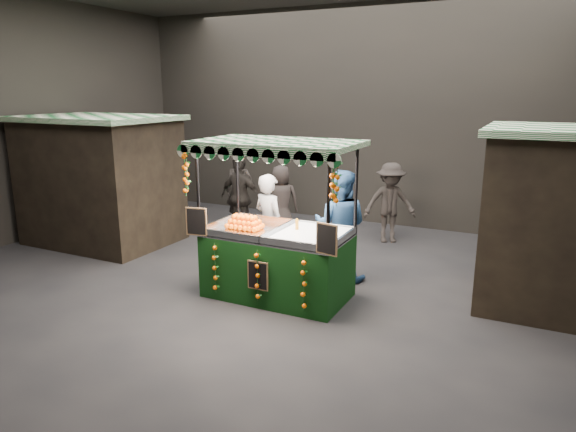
% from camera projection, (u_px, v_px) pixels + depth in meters
% --- Properties ---
extents(ground, '(12.00, 12.00, 0.00)m').
position_uv_depth(ground, '(267.00, 292.00, 8.11)').
color(ground, black).
rests_on(ground, ground).
extents(market_hall, '(12.10, 10.10, 5.05)m').
position_uv_depth(market_hall, '(264.00, 69.00, 7.30)').
color(market_hall, black).
rests_on(market_hall, ground).
extents(neighbour_stall_left, '(3.00, 2.20, 2.60)m').
position_uv_depth(neighbour_stall_left, '(101.00, 180.00, 10.56)').
color(neighbour_stall_left, black).
rests_on(neighbour_stall_left, ground).
extents(juice_stall, '(2.47, 1.45, 2.39)m').
position_uv_depth(juice_stall, '(277.00, 251.00, 7.77)').
color(juice_stall, black).
rests_on(juice_stall, ground).
extents(vendor_grey, '(0.74, 0.60, 1.74)m').
position_uv_depth(vendor_grey, '(269.00, 225.00, 8.74)').
color(vendor_grey, slate).
rests_on(vendor_grey, ground).
extents(vendor_blue, '(0.98, 0.80, 1.85)m').
position_uv_depth(vendor_blue, '(340.00, 225.00, 8.49)').
color(vendor_blue, navy).
rests_on(vendor_blue, ground).
extents(shopper_0, '(0.72, 0.61, 1.68)m').
position_uv_depth(shopper_0, '(239.00, 190.00, 11.89)').
color(shopper_0, black).
rests_on(shopper_0, ground).
extents(shopper_1, '(0.98, 0.90, 1.63)m').
position_uv_depth(shopper_1, '(503.00, 231.00, 8.57)').
color(shopper_1, '#2B2623').
rests_on(shopper_1, ground).
extents(shopper_2, '(1.01, 0.44, 1.70)m').
position_uv_depth(shopper_2, '(241.00, 197.00, 11.09)').
color(shopper_2, black).
rests_on(shopper_2, ground).
extents(shopper_3, '(1.24, 1.05, 1.66)m').
position_uv_depth(shopper_3, '(390.00, 203.00, 10.62)').
color(shopper_3, '#292421').
rests_on(shopper_3, ground).
extents(shopper_4, '(0.91, 0.84, 1.56)m').
position_uv_depth(shopper_4, '(281.00, 201.00, 11.04)').
color(shopper_4, '#2C2624').
rests_on(shopper_4, ground).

